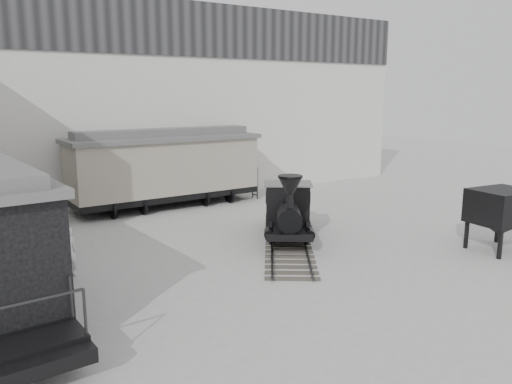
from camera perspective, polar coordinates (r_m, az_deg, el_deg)
ground at (r=17.20m, az=6.38°, el=-9.07°), size 90.00×90.00×0.00m
north_wall at (r=29.46m, az=-11.71°, el=10.14°), size 34.00×2.51×11.00m
locomotive at (r=20.49m, az=3.65°, el=-2.57°), size 6.03×7.97×2.94m
boxcar at (r=26.86m, az=-10.31°, el=2.92°), size 10.33×3.69×4.17m
visitor_a at (r=17.50m, az=-20.70°, el=-6.49°), size 0.70×0.56×1.68m
visitor_b at (r=16.62m, az=-22.11°, el=-7.46°), size 1.04×0.97×1.70m
coal_hopper at (r=21.17m, az=26.21°, el=-1.95°), size 2.31×1.94×2.38m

